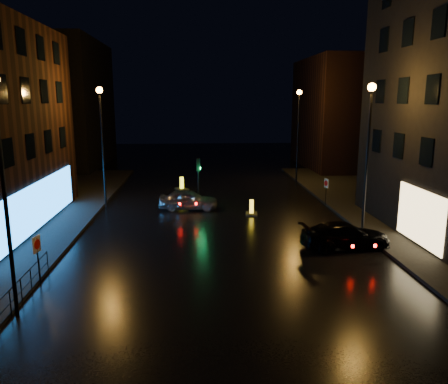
{
  "coord_description": "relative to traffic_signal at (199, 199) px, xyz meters",
  "views": [
    {
      "loc": [
        -1.43,
        -16.7,
        7.52
      ],
      "look_at": [
        0.06,
        5.5,
        2.8
      ],
      "focal_mm": 35.0,
      "sensor_mm": 36.0,
      "label": 1
    }
  ],
  "objects": [
    {
      "name": "dark_sedan",
      "position": [
        7.45,
        -9.69,
        0.17
      ],
      "size": [
        4.78,
        2.3,
        1.34
      ],
      "primitive_type": "imported",
      "rotation": [
        0.0,
        0.0,
        1.66
      ],
      "color": "black",
      "rests_on": "ground"
    },
    {
      "name": "bollard_near",
      "position": [
        3.5,
        -2.66,
        -0.28
      ],
      "size": [
        0.89,
        1.22,
        1.0
      ],
      "rotation": [
        0.0,
        0.0,
        -0.11
      ],
      "color": "black",
      "rests_on": "ground"
    },
    {
      "name": "ground",
      "position": [
        1.2,
        -14.0,
        -0.5
      ],
      "size": [
        120.0,
        120.0,
        0.0
      ],
      "primitive_type": "plane",
      "color": "black",
      "rests_on": "ground"
    },
    {
      "name": "traffic_signal",
      "position": [
        0.0,
        0.0,
        0.0
      ],
      "size": [
        1.4,
        2.4,
        3.45
      ],
      "color": "black",
      "rests_on": "ground"
    },
    {
      "name": "bollard_far",
      "position": [
        -1.37,
        5.9,
        -0.26
      ],
      "size": [
        1.28,
        1.48,
        1.09
      ],
      "rotation": [
        0.0,
        0.0,
        0.43
      ],
      "color": "black",
      "rests_on": "ground"
    },
    {
      "name": "street_lamp_rnear",
      "position": [
        9.0,
        -8.0,
        5.06
      ],
      "size": [
        0.44,
        0.44,
        8.37
      ],
      "color": "black",
      "rests_on": "ground"
    },
    {
      "name": "guard_railing",
      "position": [
        -6.8,
        -15.0,
        0.24
      ],
      "size": [
        0.05,
        6.04,
        1.0
      ],
      "color": "black",
      "rests_on": "ground"
    },
    {
      "name": "silver_hatchback",
      "position": [
        -0.72,
        -0.97,
        0.19
      ],
      "size": [
        4.15,
        1.89,
        1.38
      ],
      "primitive_type": "imported",
      "rotation": [
        0.0,
        0.0,
        1.51
      ],
      "color": "#A1A3A9",
      "rests_on": "ground"
    },
    {
      "name": "street_lamp_lfar",
      "position": [
        -6.6,
        -0.0,
        5.06
      ],
      "size": [
        0.44,
        0.44,
        8.37
      ],
      "color": "black",
      "rests_on": "ground"
    },
    {
      "name": "building_far_left",
      "position": [
        -14.8,
        21.0,
        6.5
      ],
      "size": [
        8.0,
        16.0,
        14.0
      ],
      "primitive_type": "cube",
      "color": "black",
      "rests_on": "ground"
    },
    {
      "name": "street_lamp_lnear",
      "position": [
        -6.6,
        -16.0,
        5.06
      ],
      "size": [
        0.44,
        0.44,
        8.37
      ],
      "color": "black",
      "rests_on": "ground"
    },
    {
      "name": "pavement_right",
      "position": [
        15.2,
        -6.0,
        -0.43
      ],
      "size": [
        12.0,
        44.0,
        0.15
      ],
      "primitive_type": "cube",
      "color": "black",
      "rests_on": "ground"
    },
    {
      "name": "street_lamp_rfar",
      "position": [
        9.0,
        8.0,
        5.06
      ],
      "size": [
        0.44,
        0.44,
        8.37
      ],
      "color": "black",
      "rests_on": "ground"
    },
    {
      "name": "road_sign_left",
      "position": [
        -6.7,
        -13.34,
        1.08
      ],
      "size": [
        0.16,
        0.51,
        2.11
      ],
      "rotation": [
        0.0,
        0.0,
        -0.21
      ],
      "color": "black",
      "rests_on": "ground"
    },
    {
      "name": "road_sign_right",
      "position": [
        9.1,
        -0.75,
        1.02
      ],
      "size": [
        0.18,
        0.48,
        2.03
      ],
      "rotation": [
        0.0,
        0.0,
        3.43
      ],
      "color": "black",
      "rests_on": "ground"
    },
    {
      "name": "building_far_right",
      "position": [
        16.2,
        18.0,
        5.5
      ],
      "size": [
        8.0,
        14.0,
        12.0
      ],
      "primitive_type": "cube",
      "color": "black",
      "rests_on": "ground"
    }
  ]
}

